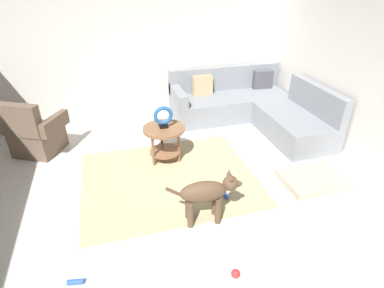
# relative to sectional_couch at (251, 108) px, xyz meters

# --- Properties ---
(ground_plane) EXTENTS (6.00, 6.00, 0.10)m
(ground_plane) POSITION_rel_sectional_couch_xyz_m (-1.99, -2.02, -0.34)
(ground_plane) COLOR silver
(wall_back) EXTENTS (6.00, 0.12, 2.70)m
(wall_back) POSITION_rel_sectional_couch_xyz_m (-1.99, 0.92, 1.06)
(wall_back) COLOR silver
(wall_back) RESTS_ON ground_plane
(area_rug) EXTENTS (2.30, 1.90, 0.01)m
(area_rug) POSITION_rel_sectional_couch_xyz_m (-1.84, -1.32, -0.28)
(area_rug) COLOR tan
(area_rug) RESTS_ON ground_plane
(sectional_couch) EXTENTS (2.20, 2.25, 0.88)m
(sectional_couch) POSITION_rel_sectional_couch_xyz_m (0.00, 0.00, 0.00)
(sectional_couch) COLOR gray
(sectional_couch) RESTS_ON ground_plane
(armchair) EXTENTS (0.99, 0.90, 0.88)m
(armchair) POSITION_rel_sectional_couch_xyz_m (-3.63, -0.08, 0.03)
(armchair) COLOR brown
(armchair) RESTS_ON ground_plane
(side_table) EXTENTS (0.60, 0.60, 0.54)m
(side_table) POSITION_rel_sectional_couch_xyz_m (-1.79, -0.84, 0.13)
(side_table) COLOR brown
(side_table) RESTS_ON ground_plane
(torus_sculpture) EXTENTS (0.28, 0.08, 0.33)m
(torus_sculpture) POSITION_rel_sectional_couch_xyz_m (-1.79, -0.84, 0.42)
(torus_sculpture) COLOR black
(torus_sculpture) RESTS_ON side_table
(dog_bed_mat) EXTENTS (0.80, 0.60, 0.09)m
(dog_bed_mat) POSITION_rel_sectional_couch_xyz_m (-0.01, -1.94, -0.24)
(dog_bed_mat) COLOR #B2A38E
(dog_bed_mat) RESTS_ON ground_plane
(dog) EXTENTS (0.85, 0.26, 0.63)m
(dog) POSITION_rel_sectional_couch_xyz_m (-1.59, -2.22, 0.09)
(dog) COLOR brown
(dog) RESTS_ON ground_plane
(dog_toy_ball) EXTENTS (0.09, 0.09, 0.09)m
(dog_toy_ball) POSITION_rel_sectional_couch_xyz_m (-1.57, -3.01, -0.25)
(dog_toy_ball) COLOR red
(dog_toy_ball) RESTS_ON ground_plane
(dog_toy_rope) EXTENTS (0.15, 0.08, 0.05)m
(dog_toy_rope) POSITION_rel_sectional_couch_xyz_m (-3.00, -2.68, -0.26)
(dog_toy_rope) COLOR blue
(dog_toy_rope) RESTS_ON ground_plane
(dog_toy_bone) EXTENTS (0.06, 0.18, 0.06)m
(dog_toy_bone) POSITION_rel_sectional_couch_xyz_m (-1.24, -1.89, -0.26)
(dog_toy_bone) COLOR blue
(dog_toy_bone) RESTS_ON ground_plane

